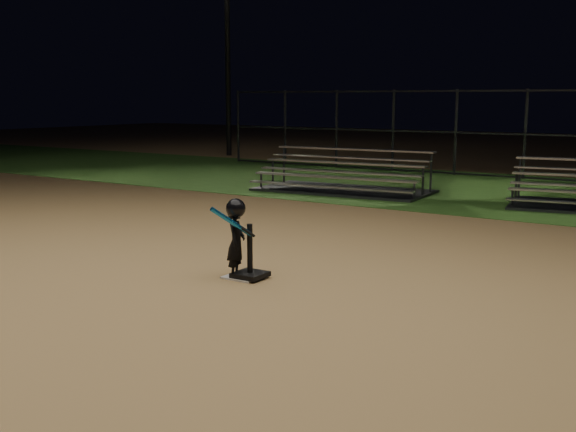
# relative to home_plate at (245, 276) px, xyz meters

# --- Properties ---
(ground) EXTENTS (80.00, 80.00, 0.00)m
(ground) POSITION_rel_home_plate_xyz_m (0.00, 0.00, -0.01)
(ground) COLOR #A9824C
(ground) RESTS_ON ground
(grass_strip) EXTENTS (60.00, 8.00, 0.01)m
(grass_strip) POSITION_rel_home_plate_xyz_m (0.00, 10.00, -0.01)
(grass_strip) COLOR #2B531A
(grass_strip) RESTS_ON ground
(home_plate) EXTENTS (0.45, 0.45, 0.02)m
(home_plate) POSITION_rel_home_plate_xyz_m (0.00, 0.00, 0.00)
(home_plate) COLOR beige
(home_plate) RESTS_ON ground
(batting_tee) EXTENTS (0.38, 0.38, 0.68)m
(batting_tee) POSITION_rel_home_plate_xyz_m (0.10, -0.02, 0.13)
(batting_tee) COLOR black
(batting_tee) RESTS_ON home_plate
(child_batter) EXTENTS (0.44, 0.60, 1.02)m
(child_batter) POSITION_rel_home_plate_xyz_m (-0.05, -0.10, 0.53)
(child_batter) COLOR black
(child_batter) RESTS_ON ground
(bleacher_left) EXTENTS (4.28, 2.30, 1.02)m
(bleacher_left) POSITION_rel_home_plate_xyz_m (-2.92, 7.86, 0.20)
(bleacher_left) COLOR #BABABF
(bleacher_left) RESTS_ON ground
(backstop_fence) EXTENTS (20.08, 0.08, 2.50)m
(backstop_fence) POSITION_rel_home_plate_xyz_m (0.00, 13.00, 1.24)
(backstop_fence) COLOR #38383D
(backstop_fence) RESTS_ON ground
(light_pole_left) EXTENTS (0.90, 0.53, 8.30)m
(light_pole_left) POSITION_rel_home_plate_xyz_m (-12.00, 14.94, 4.93)
(light_pole_left) COLOR #2D2D30
(light_pole_left) RESTS_ON ground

